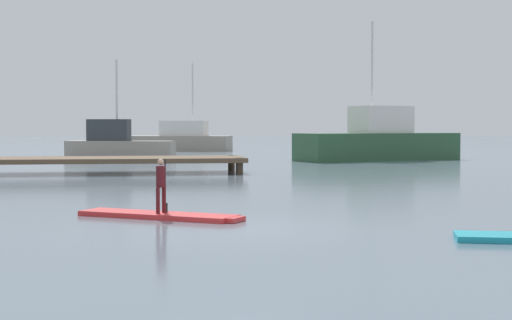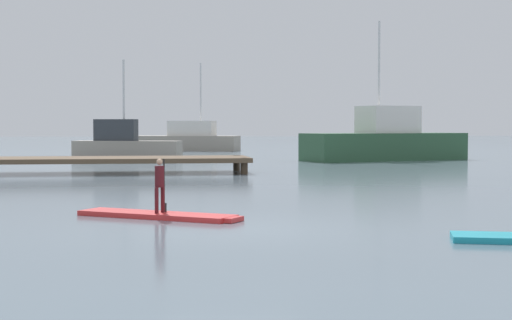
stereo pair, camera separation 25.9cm
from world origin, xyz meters
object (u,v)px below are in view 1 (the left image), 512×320
Objects in this scene: trawler_grey_distant at (175,140)px; paddler_child_solo at (161,183)px; fishing_boat_green_midground at (378,141)px; motor_boat_small_navy at (118,146)px; paddleboard_near at (161,215)px.

paddler_child_solo is at bearing -93.45° from trawler_grey_distant.
fishing_boat_green_midground reaches higher than trawler_grey_distant.
fishing_boat_green_midground is at bearing -9.06° from motor_boat_small_navy.
trawler_grey_distant is at bearing 75.91° from motor_boat_small_navy.
motor_boat_small_navy is at bearing 170.94° from fishing_boat_green_midground.
paddleboard_near is 0.38× the size of trawler_grey_distant.
motor_boat_small_navy is at bearing -104.09° from trawler_grey_distant.
fishing_boat_green_midground is 1.60× the size of motor_boat_small_navy.
trawler_grey_distant is at bearing 119.10° from fishing_boat_green_midground.
paddleboard_near is 3.03× the size of paddler_child_solo.
paddler_child_solo is 0.19× the size of motor_boat_small_navy.
fishing_boat_green_midground is 13.80m from motor_boat_small_navy.
fishing_boat_green_midground is (12.33, 24.97, 0.30)m from paddler_child_solo.
paddleboard_near is 0.66m from paddler_child_solo.
trawler_grey_distant is (-9.76, 17.54, -0.23)m from fishing_boat_green_midground.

